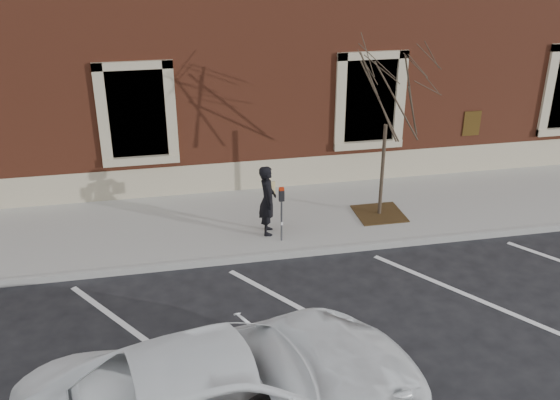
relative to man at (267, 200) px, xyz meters
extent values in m
plane|color=#28282B|center=(0.22, -0.92, -0.97)|extent=(120.00, 120.00, 0.00)
cube|color=#9E9D95|center=(0.22, 0.83, -0.90)|extent=(40.00, 3.50, 0.15)
cube|color=#9E9E99|center=(0.22, -0.97, -0.90)|extent=(40.00, 0.12, 0.15)
cube|color=brown|center=(0.22, 6.83, 3.03)|extent=(40.00, 8.50, 8.00)
cube|color=tan|center=(0.22, 2.61, -0.42)|extent=(40.00, 0.06, 0.80)
cube|color=black|center=(-2.78, 2.73, 1.43)|extent=(1.40, 0.30, 2.20)
cube|color=tan|center=(-2.78, 2.56, 0.23)|extent=(1.90, 0.20, 0.20)
cube|color=black|center=(3.22, 2.73, 1.43)|extent=(1.40, 0.30, 2.20)
cube|color=tan|center=(3.22, 2.56, 0.23)|extent=(1.90, 0.20, 0.20)
imported|color=black|center=(0.00, 0.00, 0.00)|extent=(0.48, 0.65, 1.64)
cylinder|color=#595B60|center=(0.23, -0.44, -0.33)|extent=(0.04, 0.04, 0.98)
cube|color=black|center=(0.23, -0.44, 0.29)|extent=(0.12, 0.09, 0.26)
cube|color=#BA270C|center=(0.23, -0.44, 0.45)|extent=(0.11, 0.08, 0.06)
cube|color=white|center=(0.23, -0.49, -0.38)|extent=(0.05, 0.00, 0.07)
cube|color=#412B14|center=(2.86, 0.41, -0.81)|extent=(1.14, 1.14, 0.03)
cylinder|color=#3E3126|center=(2.86, 0.41, 0.33)|extent=(0.09, 0.09, 2.30)
imported|color=white|center=(-1.58, -5.90, -0.17)|extent=(6.11, 3.58, 1.60)
camera|label=1|loc=(-2.25, -12.63, 5.87)|focal=40.00mm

